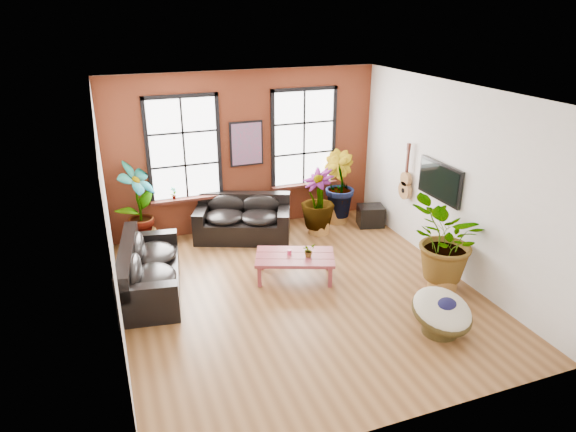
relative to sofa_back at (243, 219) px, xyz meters
name	(u,v)px	position (x,y,z in m)	size (l,w,h in m)	color
room	(297,198)	(0.28, -2.52, 1.33)	(6.04, 6.54, 3.54)	brown
sofa_back	(243,219)	(0.00, 0.00, 0.00)	(2.24, 1.67, 0.93)	black
sofa_left	(147,271)	(-2.21, -1.65, -0.01)	(1.28, 2.40, 0.90)	black
coffee_table	(295,258)	(0.40, -2.10, -0.01)	(1.64, 1.28, 0.55)	maroon
papasan_chair	(442,312)	(1.89, -4.51, -0.05)	(1.15, 1.16, 0.71)	#413517
poster	(247,144)	(0.28, 0.52, 1.53)	(0.74, 0.06, 0.98)	black
tv_wall_unit	(429,182)	(3.21, -2.07, 1.12)	(0.13, 1.86, 1.20)	black
media_box	(371,216)	(2.93, -0.40, -0.18)	(0.67, 0.60, 0.48)	black
pot_back_left	(145,239)	(-2.09, 0.22, -0.23)	(0.66, 0.66, 0.38)	#A07034
pot_back_right	(336,213)	(2.29, 0.11, -0.22)	(0.56, 0.56, 0.39)	#A07034
pot_right_wall	(443,279)	(2.74, -3.39, -0.23)	(0.65, 0.65, 0.38)	#A07034
pot_mid	(319,226)	(1.64, -0.37, -0.25)	(0.60, 0.60, 0.34)	#A07034
floor_plant_back_left	(138,202)	(-2.12, 0.25, 0.58)	(0.90, 0.61, 1.71)	#11401D
floor_plant_back_right	(338,184)	(2.32, 0.13, 0.49)	(0.83, 0.67, 1.52)	#11401D
floor_plant_right_wall	(447,241)	(2.73, -3.38, 0.51)	(1.38, 1.20, 1.54)	#11401D
floor_plant_mid	(318,199)	(1.62, -0.34, 0.38)	(0.74, 0.74, 1.33)	#11401D
table_plant	(309,250)	(0.62, -2.23, 0.17)	(0.22, 0.19, 0.25)	#11401D
sill_plant_left	(174,193)	(-1.37, 0.47, 0.62)	(0.14, 0.10, 0.27)	#11401D
sill_plant_right	(318,176)	(1.98, 0.47, 0.62)	(0.15, 0.15, 0.27)	#11401D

